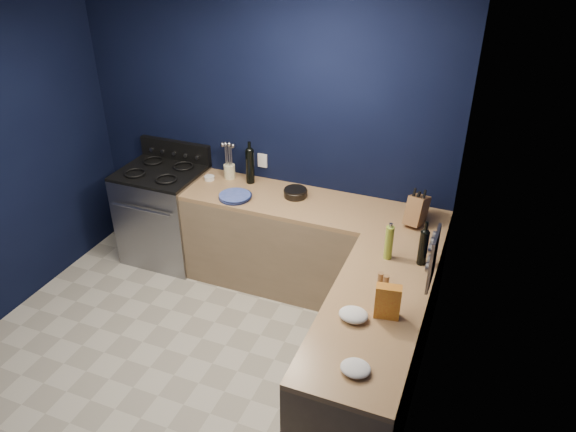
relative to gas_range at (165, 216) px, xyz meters
The scene contains 27 objects.
floor 1.76m from the gas_range, 56.78° to the right, with size 3.50×3.50×0.02m, color #BEB7A6.
ceiling 2.74m from the gas_range, 56.78° to the right, with size 3.50×3.50×0.02m, color silver.
wall_back 1.30m from the gas_range, 20.08° to the left, with size 3.50×0.02×2.60m, color black.
wall_right 3.16m from the gas_range, 27.83° to the right, with size 0.02×3.50×2.60m, color black.
cab_back 1.53m from the gas_range, ahead, with size 2.30×0.63×0.86m, color #846B4F.
top_back 1.59m from the gas_range, ahead, with size 2.30×0.63×0.04m, color brown.
cab_right 2.62m from the gas_range, 25.64° to the right, with size 0.63×1.67×0.86m, color #846B4F.
top_right 2.66m from the gas_range, 25.64° to the right, with size 0.63×1.67×0.04m, color brown.
gas_range is the anchor object (origin of this frame).
oven_door 0.32m from the gas_range, 90.00° to the right, with size 0.59×0.02×0.42m, color black.
cooktop 0.48m from the gas_range, ahead, with size 0.76×0.66×0.03m, color black.
backguard 0.65m from the gas_range, 90.00° to the left, with size 0.76×0.06×0.20m, color black.
spice_panel 2.89m from the gas_range, 18.08° to the right, with size 0.02×0.28×0.38m, color gray.
wall_outlet 1.16m from the gas_range, 18.88° to the left, with size 0.09×0.02×0.13m, color white.
plate_stack 0.99m from the gas_range, ahead, with size 0.28×0.28×0.04m, color #34499C.
ramekin 0.67m from the gas_range, 11.40° to the left, with size 0.09×0.09×0.04m, color white.
utensil_crock 0.84m from the gas_range, 17.97° to the left, with size 0.11×0.11×0.13m, color beige.
wine_bottle_back 1.07m from the gas_range, 12.51° to the left, with size 0.08×0.08×0.32m, color black.
lemon_basket 1.43m from the gas_range, ahead, with size 0.20×0.20×0.08m, color black.
knife_block 2.48m from the gas_range, ahead, with size 0.13×0.21×0.23m, color brown.
wine_bottle_right 2.68m from the gas_range, 11.89° to the right, with size 0.07×0.07×0.27m, color black.
oil_bottle 2.45m from the gas_range, 13.51° to the right, with size 0.06×0.06×0.26m, color #8BA22E.
spice_jar_near 2.60m from the gas_range, 20.72° to the right, with size 0.04×0.04×0.09m, color olive.
spice_jar_far 2.54m from the gas_range, 20.41° to the right, with size 0.04×0.04×0.08m, color olive.
crouton_bag 2.79m from the gas_range, 26.03° to the right, with size 0.16×0.07×0.23m, color #AF120B.
towel_front 2.66m from the gas_range, 29.81° to the right, with size 0.19×0.16×0.07m, color white.
towel_end 3.00m from the gas_range, 35.66° to the right, with size 0.17×0.16×0.05m, color white.
Camera 1 is at (1.94, -2.49, 3.18)m, focal length 34.13 mm.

